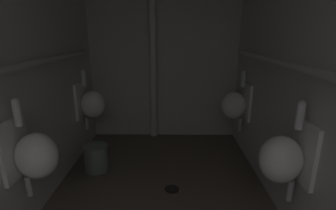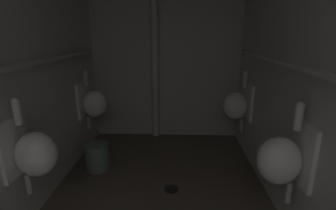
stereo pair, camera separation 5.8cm
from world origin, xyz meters
name	(u,v)px [view 1 (the left image)]	position (x,y,z in m)	size (l,w,h in m)	color
wall_right	(321,74)	(1.06, 1.91, 1.23)	(0.06, 3.94, 2.45)	beige
wall_back	(164,52)	(0.00, 3.85, 1.23)	(2.18, 0.06, 2.45)	beige
urinal_left_mid	(34,154)	(-0.88, 1.91, 0.65)	(0.32, 0.30, 0.76)	white
urinal_left_far	(91,103)	(-0.88, 3.26, 0.65)	(0.32, 0.30, 0.76)	white
urinal_right_mid	(284,158)	(0.88, 1.88, 0.65)	(0.32, 0.30, 0.76)	white
urinal_right_far	(235,104)	(0.88, 3.23, 0.65)	(0.32, 0.30, 0.76)	white
supply_pipe_left	(4,70)	(-0.97, 1.88, 1.25)	(0.06, 3.21, 0.06)	#B2B2B2
supply_pipe_right	(308,70)	(0.97, 1.91, 1.25)	(0.06, 3.11, 0.06)	#B2B2B2
standpipe_back_wall	(153,53)	(-0.15, 3.74, 1.23)	(0.10, 0.10, 2.40)	beige
floor_drain	(172,189)	(0.11, 2.44, 0.00)	(0.14, 0.14, 0.01)	black
waste_bin	(96,158)	(-0.73, 2.80, 0.15)	(0.26, 0.26, 0.29)	slate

